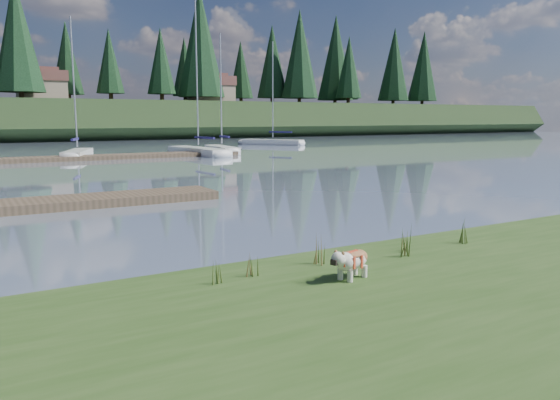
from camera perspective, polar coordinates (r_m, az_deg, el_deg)
ground at (r=40.71m, az=-24.49°, el=3.64°), size 200.00×200.00×0.00m
bank at (r=6.67m, az=12.22°, el=-16.77°), size 60.00×9.00×0.35m
bulldog at (r=9.17m, az=7.51°, el=-6.18°), size 0.89×0.49×0.52m
dock_far at (r=40.95m, az=-21.72°, el=4.04°), size 26.00×2.20×0.30m
sailboat_bg_2 at (r=44.30m, az=-20.26°, el=4.66°), size 3.58×6.85×10.36m
sailboat_bg_3 at (r=45.34m, az=-8.98°, el=5.16°), size 2.64×8.85×12.72m
sailboat_bg_4 at (r=47.26m, az=-6.31°, el=5.36°), size 2.06×6.76×9.96m
sailboat_bg_5 at (r=60.50m, az=-1.34°, el=6.11°), size 5.67×7.26×11.13m
weed_0 at (r=9.29m, az=-2.94°, el=-6.71°), size 0.17×0.14×0.49m
weed_1 at (r=10.00m, az=4.16°, el=-5.40°), size 0.17×0.14×0.57m
weed_2 at (r=10.80m, az=12.88°, el=-4.41°), size 0.17×0.14×0.62m
weed_3 at (r=8.85m, az=-6.68°, el=-7.56°), size 0.17×0.14×0.48m
weed_4 at (r=11.19m, az=12.79°, el=-4.40°), size 0.17×0.14×0.42m
weed_5 at (r=12.25m, az=18.59°, el=-3.26°), size 0.17×0.14×0.54m
mud_lip at (r=10.15m, az=-4.98°, el=-8.24°), size 60.00×0.50×0.14m
conifer_4 at (r=77.38m, az=-25.77°, el=15.32°), size 6.16×6.16×15.10m
conifer_5 at (r=83.00m, az=-17.40°, el=13.69°), size 3.96×3.96×10.35m
conifer_6 at (r=85.43m, az=-8.32°, el=15.97°), size 7.04×7.04×17.00m
conifer_7 at (r=94.00m, az=-0.83°, el=14.27°), size 5.28×5.28×13.20m
conifer_8 at (r=97.76m, az=7.21°, el=13.59°), size 4.62×4.62×11.77m
conifer_9 at (r=108.46m, az=11.84°, el=13.70°), size 5.94×5.94×14.62m
house_1 at (r=82.13m, az=-23.68°, el=10.95°), size 6.30×5.30×4.65m
house_2 at (r=86.52m, az=-7.22°, el=11.45°), size 6.30×5.30×4.65m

